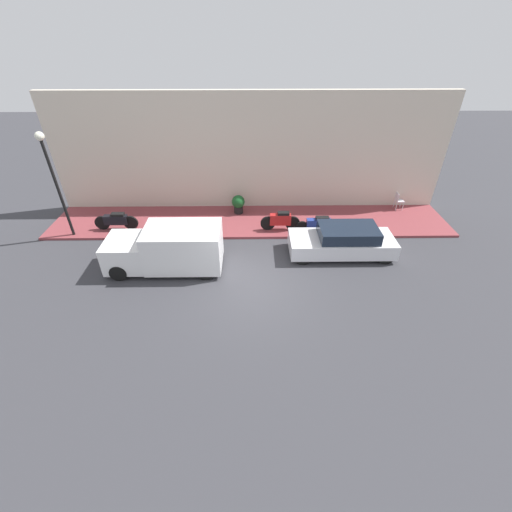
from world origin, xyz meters
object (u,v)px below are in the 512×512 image
at_px(cafe_chair, 398,200).
at_px(potted_plant, 238,203).
at_px(delivery_van, 167,248).
at_px(motorcycle_red, 280,220).
at_px(streetlamp, 51,170).
at_px(motorcycle_blue, 319,224).
at_px(motorcycle_black, 116,220).
at_px(scooter_silver, 188,225).
at_px(parked_car, 343,241).

bearing_deg(cafe_chair, potted_plant, 92.33).
distance_m(delivery_van, cafe_chair, 11.88).
relative_size(motorcycle_red, streetlamp, 0.40).
relative_size(motorcycle_blue, motorcycle_black, 1.02).
bearing_deg(delivery_van, streetlamp, 63.34).
distance_m(scooter_silver, motorcycle_black, 3.38).
bearing_deg(motorcycle_red, motorcycle_black, 88.95).
xyz_separation_m(parked_car, cafe_chair, (3.96, -3.75, -0.01)).
bearing_deg(motorcycle_black, motorcycle_red, -91.05).
bearing_deg(potted_plant, parked_car, -129.12).
relative_size(parked_car, potted_plant, 4.62).
bearing_deg(motorcycle_black, cafe_chair, -82.06).
relative_size(motorcycle_black, streetlamp, 0.43).
xyz_separation_m(delivery_van, motorcycle_black, (2.89, 2.96, -0.33)).
height_order(parked_car, cafe_chair, parked_car).
bearing_deg(motorcycle_red, delivery_van, 120.64).
distance_m(delivery_van, motorcycle_blue, 6.89).
bearing_deg(delivery_van, motorcycle_blue, -68.34).
xyz_separation_m(parked_car, streetlamp, (1.57, 11.95, 2.56)).
height_order(delivery_van, motorcycle_blue, delivery_van).
relative_size(delivery_van, motorcycle_red, 2.44).
height_order(delivery_van, motorcycle_red, delivery_van).
height_order(delivery_van, streetlamp, streetlamp).
height_order(delivery_van, motorcycle_black, delivery_van).
bearing_deg(cafe_chair, delivery_van, 113.95).
xyz_separation_m(streetlamp, potted_plant, (2.05, -7.49, -2.56)).
bearing_deg(delivery_van, motorcycle_black, 45.65).
bearing_deg(parked_car, motorcycle_black, 78.59).
distance_m(parked_car, delivery_van, 7.16).
distance_m(scooter_silver, potted_plant, 2.97).
bearing_deg(motorcycle_black, potted_plant, -74.14).
bearing_deg(streetlamp, potted_plant, -74.67).
relative_size(parked_car, delivery_van, 0.97).
xyz_separation_m(parked_car, motorcycle_black, (2.03, 10.06, -0.06)).
xyz_separation_m(streetlamp, cafe_chair, (2.39, -15.69, -2.57)).
relative_size(motorcycle_red, potted_plant, 1.95).
bearing_deg(scooter_silver, motorcycle_red, -87.30).
bearing_deg(motorcycle_blue, motorcycle_black, 87.83).
height_order(delivery_van, cafe_chair, delivery_van).
bearing_deg(motorcycle_red, motorcycle_blue, -96.99).
bearing_deg(cafe_chair, motorcycle_blue, 117.09).
relative_size(delivery_van, streetlamp, 0.97).
distance_m(motorcycle_red, motorcycle_blue, 1.76).
relative_size(delivery_van, scooter_silver, 2.37).
xyz_separation_m(parked_car, motorcycle_red, (1.89, 2.46, -0.03)).
distance_m(scooter_silver, streetlamp, 5.90).
distance_m(motorcycle_red, potted_plant, 2.64).
bearing_deg(motorcycle_black, delivery_van, -134.35).
distance_m(parked_car, motorcycle_red, 3.10).
relative_size(potted_plant, cafe_chair, 1.07).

